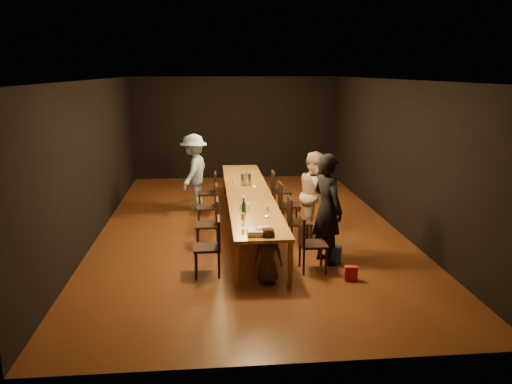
{
  "coord_description": "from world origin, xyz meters",
  "views": [
    {
      "loc": [
        -0.78,
        -9.87,
        3.18
      ],
      "look_at": [
        0.06,
        -1.02,
        1.0
      ],
      "focal_mm": 35.0,
      "sensor_mm": 36.0,
      "label": 1
    }
  ],
  "objects": [
    {
      "name": "ice_bucket",
      "position": [
        -0.01,
        0.68,
        0.87
      ],
      "size": [
        0.29,
        0.29,
        0.25
      ],
      "primitive_type": "cylinder",
      "rotation": [
        0.0,
        0.0,
        0.35
      ],
      "color": "#B3B2B7",
      "rests_on": "table"
    },
    {
      "name": "man_blue",
      "position": [
        -1.15,
        1.59,
        0.88
      ],
      "size": [
        0.96,
        1.28,
        1.75
      ],
      "primitive_type": "imported",
      "rotation": [
        0.0,
        0.0,
        -1.88
      ],
      "color": "#85B2CE",
      "rests_on": "ground"
    },
    {
      "name": "chair_left_3",
      "position": [
        -0.85,
        1.2,
        0.47
      ],
      "size": [
        0.42,
        0.42,
        0.93
      ],
      "primitive_type": null,
      "rotation": [
        0.0,
        0.0,
        1.57
      ],
      "color": "black",
      "rests_on": "ground"
    },
    {
      "name": "chair_right_1",
      "position": [
        0.85,
        -1.2,
        0.47
      ],
      "size": [
        0.42,
        0.42,
        0.93
      ],
      "primitive_type": null,
      "rotation": [
        0.0,
        0.0,
        -1.57
      ],
      "color": "black",
      "rests_on": "ground"
    },
    {
      "name": "wineglass_4",
      "position": [
        -0.29,
        0.3,
        0.85
      ],
      "size": [
        0.06,
        0.06,
        0.21
      ],
      "primitive_type": null,
      "color": "silver",
      "rests_on": "table"
    },
    {
      "name": "ground",
      "position": [
        0.0,
        0.0,
        0.0
      ],
      "size": [
        10.0,
        10.0,
        0.0
      ],
      "primitive_type": "plane",
      "color": "#411E10",
      "rests_on": "ground"
    },
    {
      "name": "plate_stack",
      "position": [
        -0.17,
        -1.28,
        0.8
      ],
      "size": [
        0.21,
        0.21,
        0.11
      ],
      "primitive_type": "cylinder",
      "rotation": [
        0.0,
        0.0,
        -0.11
      ],
      "color": "white",
      "rests_on": "table"
    },
    {
      "name": "wineglass_2",
      "position": [
        -0.19,
        -1.12,
        0.85
      ],
      "size": [
        0.06,
        0.06,
        0.21
      ],
      "primitive_type": null,
      "color": "silver",
      "rests_on": "table"
    },
    {
      "name": "gift_bag_red",
      "position": [
        1.36,
        -2.84,
        0.11
      ],
      "size": [
        0.2,
        0.13,
        0.23
      ],
      "primitive_type": "cube",
      "rotation": [
        0.0,
        0.0,
        -0.1
      ],
      "color": "red",
      "rests_on": "ground"
    },
    {
      "name": "tealight_far",
      "position": [
        0.15,
        1.52,
        0.77
      ],
      "size": [
        0.05,
        0.05,
        0.03
      ],
      "primitive_type": "cylinder",
      "color": "#B2B7B2",
      "rests_on": "table"
    },
    {
      "name": "chair_left_2",
      "position": [
        -0.85,
        0.0,
        0.47
      ],
      "size": [
        0.42,
        0.42,
        0.93
      ],
      "primitive_type": null,
      "rotation": [
        0.0,
        0.0,
        1.57
      ],
      "color": "black",
      "rests_on": "ground"
    },
    {
      "name": "wineglass_0",
      "position": [
        -0.27,
        -2.25,
        0.85
      ],
      "size": [
        0.06,
        0.06,
        0.21
      ],
      "primitive_type": null,
      "color": "beige",
      "rests_on": "table"
    },
    {
      "name": "birthday_cake",
      "position": [
        -0.05,
        -2.7,
        0.79
      ],
      "size": [
        0.36,
        0.29,
        0.09
      ],
      "rotation": [
        0.0,
        0.0,
        0.0
      ],
      "color": "white",
      "rests_on": "table"
    },
    {
      "name": "wineglass_5",
      "position": [
        0.22,
        1.27,
        0.85
      ],
      "size": [
        0.06,
        0.06,
        0.21
      ],
      "primitive_type": null,
      "color": "silver",
      "rests_on": "table"
    },
    {
      "name": "woman_birthday",
      "position": [
        1.15,
        -2.05,
        0.93
      ],
      "size": [
        0.68,
        0.8,
        1.87
      ],
      "primitive_type": "imported",
      "rotation": [
        0.0,
        0.0,
        1.97
      ],
      "color": "black",
      "rests_on": "ground"
    },
    {
      "name": "chair_right_2",
      "position": [
        0.85,
        0.0,
        0.47
      ],
      "size": [
        0.42,
        0.42,
        0.93
      ],
      "primitive_type": null,
      "rotation": [
        0.0,
        0.0,
        -1.57
      ],
      "color": "black",
      "rests_on": "ground"
    },
    {
      "name": "chair_right_0",
      "position": [
        0.85,
        -2.4,
        0.47
      ],
      "size": [
        0.42,
        0.42,
        0.93
      ],
      "primitive_type": null,
      "rotation": [
        0.0,
        0.0,
        -1.57
      ],
      "color": "black",
      "rests_on": "ground"
    },
    {
      "name": "chair_right_3",
      "position": [
        0.85,
        1.2,
        0.47
      ],
      "size": [
        0.42,
        0.42,
        0.93
      ],
      "primitive_type": null,
      "rotation": [
        0.0,
        0.0,
        -1.57
      ],
      "color": "black",
      "rests_on": "ground"
    },
    {
      "name": "wineglass_3",
      "position": [
        0.3,
        -0.48,
        0.85
      ],
      "size": [
        0.06,
        0.06,
        0.21
      ],
      "primitive_type": null,
      "color": "beige",
      "rests_on": "table"
    },
    {
      "name": "wineglass_1",
      "position": [
        0.17,
        -1.83,
        0.85
      ],
      "size": [
        0.06,
        0.06,
        0.21
      ],
      "primitive_type": null,
      "color": "beige",
      "rests_on": "table"
    },
    {
      "name": "champagne_bottle",
      "position": [
        -0.21,
        -1.58,
        0.91
      ],
      "size": [
        0.1,
        0.1,
        0.31
      ],
      "primitive_type": null,
      "rotation": [
        0.0,
        0.0,
        -0.41
      ],
      "color": "black",
      "rests_on": "table"
    },
    {
      "name": "child",
      "position": [
        0.07,
        -2.8,
        0.45
      ],
      "size": [
        0.44,
        0.29,
        0.89
      ],
      "primitive_type": "imported",
      "rotation": [
        0.0,
        0.0,
        0.01
      ],
      "color": "#442E26",
      "rests_on": "ground"
    },
    {
      "name": "woman_tan",
      "position": [
        1.24,
        -0.67,
        0.84
      ],
      "size": [
        0.78,
        0.92,
        1.68
      ],
      "primitive_type": "imported",
      "rotation": [
        0.0,
        0.0,
        1.37
      ],
      "color": "beige",
      "rests_on": "ground"
    },
    {
      "name": "tealight_mid",
      "position": [
        0.15,
        0.37,
        0.77
      ],
      "size": [
        0.05,
        0.05,
        0.03
      ],
      "primitive_type": "cylinder",
      "color": "#B2B7B2",
      "rests_on": "table"
    },
    {
      "name": "gift_bag_blue",
      "position": [
        1.27,
        -2.13,
        0.15
      ],
      "size": [
        0.29,
        0.24,
        0.3
      ],
      "primitive_type": "cube",
      "rotation": [
        0.0,
        0.0,
        -0.37
      ],
      "color": "#2657A5",
      "rests_on": "ground"
    },
    {
      "name": "chair_left_0",
      "position": [
        -0.85,
        -2.4,
        0.47
      ],
      "size": [
        0.42,
        0.42,
        0.93
      ],
      "primitive_type": null,
      "rotation": [
        0.0,
        0.0,
        1.57
      ],
      "color": "black",
      "rests_on": "ground"
    },
    {
      "name": "tealight_near",
      "position": [
        0.15,
        -1.86,
        0.77
      ],
      "size": [
        0.05,
        0.05,
        0.03
      ],
      "primitive_type": "cylinder",
      "color": "#B2B7B2",
      "rests_on": "table"
    },
    {
      "name": "chair_left_1",
      "position": [
        -0.85,
        -1.2,
        0.47
      ],
      "size": [
        0.42,
        0.42,
        0.93
      ],
      "primitive_type": null,
      "rotation": [
        0.0,
        0.0,
        1.57
      ],
      "color": "black",
      "rests_on": "ground"
    },
    {
      "name": "table",
      "position": [
        0.0,
        0.0,
        0.7
      ],
      "size": [
        0.9,
        6.0,
        0.75
      ],
      "color": "olive",
      "rests_on": "ground"
    },
    {
      "name": "room_shell",
      "position": [
        0.0,
        0.0,
        2.08
      ],
      "size": [
        6.04,
        10.04,
        3.02
      ],
      "color": "black",
      "rests_on": "ground"
    }
  ]
}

